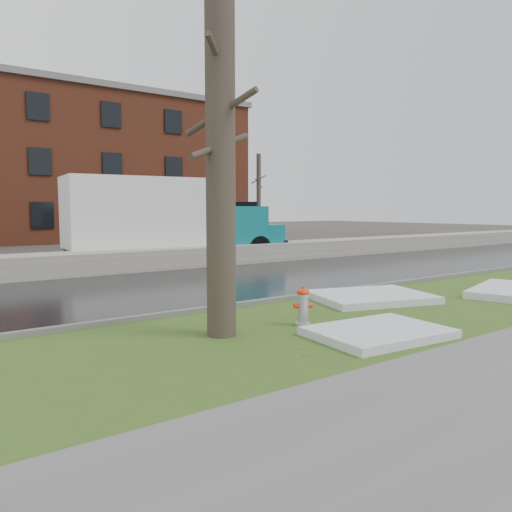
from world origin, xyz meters
TOP-DOWN VIEW (x-y plane):
  - ground at (0.00, 0.00)m, footprint 120.00×120.00m
  - verge at (0.00, -1.25)m, footprint 60.00×4.50m
  - road at (0.00, 4.50)m, footprint 60.00×7.00m
  - parking_lot at (0.00, 13.00)m, footprint 60.00×9.00m
  - curb at (0.00, 1.00)m, footprint 60.00×0.15m
  - snowbank at (0.00, 8.70)m, footprint 60.00×1.60m
  - brick_building at (2.00, 30.00)m, footprint 26.00×12.00m
  - bg_tree_right at (16.00, 24.00)m, footprint 1.40×1.62m
  - fire_hydrant at (-1.47, -1.15)m, footprint 0.36×0.34m
  - tree at (-3.06, -0.88)m, footprint 1.27×1.49m
  - box_truck at (1.13, 10.02)m, footprint 10.20×3.19m
  - worker at (-0.55, 9.30)m, footprint 0.78×0.63m
  - snow_patch_near at (1.52, -0.16)m, footprint 3.07×2.67m
  - snow_patch_far at (-0.97, -2.50)m, footprint 2.34×1.80m

SIDE VIEW (x-z plane):
  - ground at x=0.00m, z-range 0.00..0.00m
  - road at x=0.00m, z-range 0.00..0.03m
  - parking_lot at x=0.00m, z-range 0.00..0.03m
  - verge at x=0.00m, z-range 0.00..0.04m
  - curb at x=0.00m, z-range 0.00..0.14m
  - snow_patch_far at x=-0.97m, z-range 0.04..0.18m
  - snow_patch_near at x=1.52m, z-range 0.04..0.20m
  - snowbank at x=0.00m, z-range 0.00..0.75m
  - fire_hydrant at x=-1.47m, z-range 0.06..0.78m
  - worker at x=-0.55m, z-range 0.75..2.60m
  - box_truck at x=1.13m, z-range 0.10..3.47m
  - tree at x=-3.06m, z-range 0.06..6.23m
  - bg_tree_right at x=16.00m, z-range 0.08..6.58m
  - brick_building at x=2.00m, z-range 0.00..10.00m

